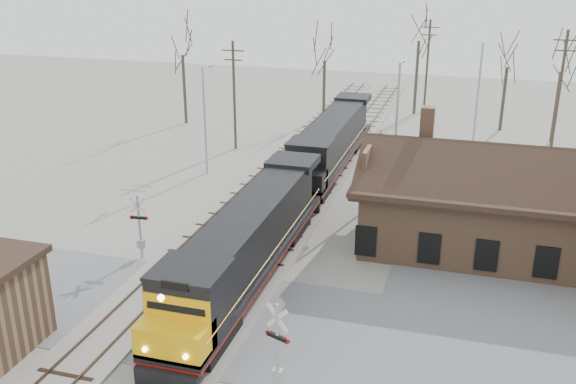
{
  "coord_description": "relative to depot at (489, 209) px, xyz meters",
  "views": [
    {
      "loc": [
        10.57,
        -24.62,
        16.37
      ],
      "look_at": [
        0.65,
        9.0,
        3.35
      ],
      "focal_mm": 40.0,
      "sensor_mm": 36.0,
      "label": 1
    }
  ],
  "objects": [
    {
      "name": "tree_a",
      "position": [
        -29.83,
        22.46,
        5.67
      ],
      "size": [
        4.63,
        4.63,
        11.34
      ],
      "color": "#382D23",
      "rests_on": "ground"
    },
    {
      "name": "depot",
      "position": [
        0.0,
        0.0,
        0.0
      ],
      "size": [
        15.2,
        9.31,
        7.9
      ],
      "color": "#8B6348",
      "rests_on": "ground"
    },
    {
      "name": "tree_d",
      "position": [
        1.29,
        28.56,
        4.82
      ],
      "size": [
        4.14,
        4.14,
        10.15
      ],
      "color": "#382D23",
      "rests_on": "ground"
    },
    {
      "name": "tree_c",
      "position": [
        -7.64,
        33.27,
        6.69
      ],
      "size": [
        5.21,
        5.21,
        12.76
      ],
      "color": "#382D23",
      "rests_on": "ground"
    },
    {
      "name": "streetlight_b",
      "position": [
        -6.58,
        8.28,
        2.84
      ],
      "size": [
        0.25,
        2.04,
        9.4
      ],
      "color": "#A5A8AD",
      "rests_on": "ground"
    },
    {
      "name": "tree_b",
      "position": [
        -16.54,
        27.86,
        4.73
      ],
      "size": [
        4.09,
        4.09,
        10.03
      ],
      "color": "#382D23",
      "rests_on": "ground"
    },
    {
      "name": "track_main",
      "position": [
        -11.99,
        3.0,
        -2.34
      ],
      "size": [
        3.4,
        90.0,
        0.24
      ],
      "color": "#A5A095",
      "rests_on": "ground"
    },
    {
      "name": "road",
      "position": [
        -11.99,
        -12.0,
        -2.39
      ],
      "size": [
        60.0,
        9.0,
        0.03
      ],
      "primitive_type": "cube",
      "color": "slate",
      "rests_on": "ground"
    },
    {
      "name": "utility_pole_a",
      "position": [
        -21.58,
        15.12,
        2.56
      ],
      "size": [
        2.0,
        0.24,
        9.49
      ],
      "color": "#382D23",
      "rests_on": "ground"
    },
    {
      "name": "locomotive_lead",
      "position": [
        -11.99,
        -8.59,
        -0.12
      ],
      "size": [
        2.93,
        19.61,
        4.35
      ],
      "color": "black",
      "rests_on": "ground"
    },
    {
      "name": "track_siding",
      "position": [
        -16.49,
        3.0,
        -2.34
      ],
      "size": [
        3.4,
        90.0,
        0.24
      ],
      "color": "#A5A095",
      "rests_on": "ground"
    },
    {
      "name": "locomotive_trailing",
      "position": [
        -11.99,
        11.3,
        -0.12
      ],
      "size": [
        2.93,
        19.61,
        4.12
      ],
      "color": "black",
      "rests_on": "ground"
    },
    {
      "name": "crossbuck_far",
      "position": [
        -18.88,
        -7.11,
        -0.6
      ],
      "size": [
        1.09,
        0.29,
        3.82
      ],
      "rotation": [
        0.0,
        0.0,
        3.25
      ],
      "color": "#A5A8AD",
      "rests_on": "ground"
    },
    {
      "name": "utility_pole_b",
      "position": [
        -6.72,
        34.87,
        2.76
      ],
      "size": [
        2.0,
        0.24,
        9.88
      ],
      "color": "#382D23",
      "rests_on": "ground"
    },
    {
      "name": "crossbuck_near",
      "position": [
        -7.75,
        -16.59,
        -0.49
      ],
      "size": [
        1.11,
        0.5,
        4.09
      ],
      "rotation": [
        0.0,
        0.0,
        -0.38
      ],
      "color": "#A5A8AD",
      "rests_on": "ground"
    },
    {
      "name": "streetlight_c",
      "position": [
        -1.18,
        20.7,
        2.85
      ],
      "size": [
        0.25,
        2.04,
        9.42
      ],
      "color": "#A5A8AD",
      "rests_on": "ground"
    },
    {
      "name": "utility_pole_c",
      "position": [
        4.99,
        17.99,
        3.3
      ],
      "size": [
        2.0,
        0.24,
        10.94
      ],
      "color": "#382D23",
      "rests_on": "ground"
    },
    {
      "name": "ground",
      "position": [
        -11.99,
        -12.0,
        -2.41
      ],
      "size": [
        140.0,
        140.0,
        0.0
      ],
      "primitive_type": "plane",
      "color": "#A5A095",
      "rests_on": "ground"
    },
    {
      "name": "tree_e",
      "position": [
        5.8,
        25.6,
        5.15
      ],
      "size": [
        4.33,
        4.33,
        10.61
      ],
      "color": "#382D23",
      "rests_on": "ground"
    },
    {
      "name": "streetlight_a",
      "position": [
        -21.33,
        8.18,
        2.33
      ],
      "size": [
        0.25,
        2.04,
        8.4
      ],
      "color": "#A5A8AD",
      "rests_on": "ground"
    }
  ]
}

